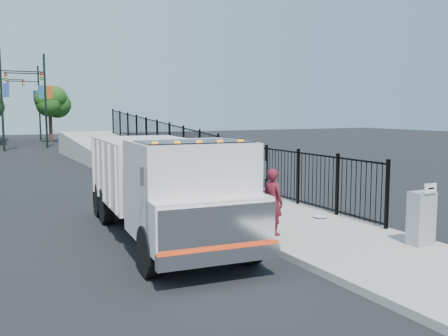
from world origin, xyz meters
name	(u,v)px	position (x,y,z in m)	size (l,w,h in m)	color
ground	(232,232)	(0.00, 0.00, 0.00)	(120.00, 120.00, 0.00)	black
sidewalk	(337,238)	(1.93, -2.00, 0.06)	(3.55, 12.00, 0.12)	#9E998E
curb	(272,247)	(0.00, -2.00, 0.08)	(0.30, 12.00, 0.16)	#ADAAA3
ramp	(134,167)	(2.12, 16.00, 0.00)	(3.95, 24.00, 1.70)	#9E998E
iron_fence	(184,156)	(3.55, 12.00, 0.90)	(0.10, 28.00, 1.80)	black
truck	(165,181)	(-1.85, 0.09, 1.48)	(3.02, 7.84, 2.63)	black
worker	(273,202)	(0.56, -1.14, 0.96)	(0.61, 0.40, 1.67)	maroon
utility_cabinet	(421,218)	(3.10, -3.52, 0.75)	(0.55, 0.40, 1.25)	gray
arrow_sign	(430,188)	(3.10, -3.74, 1.48)	(0.35, 0.04, 0.22)	white
debris	(320,216)	(2.84, -0.13, 0.17)	(0.43, 0.43, 0.11)	silver
light_pole_0	(6,96)	(-3.49, 31.38, 4.36)	(3.77, 0.22, 8.00)	black
light_pole_1	(42,97)	(-0.55, 33.69, 4.36)	(3.77, 0.22, 8.00)	black
light_pole_3	(36,100)	(0.43, 46.21, 4.36)	(3.77, 0.22, 8.00)	black
tree_1	(50,103)	(1.22, 41.90, 3.94)	(2.55, 2.55, 5.27)	#382314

